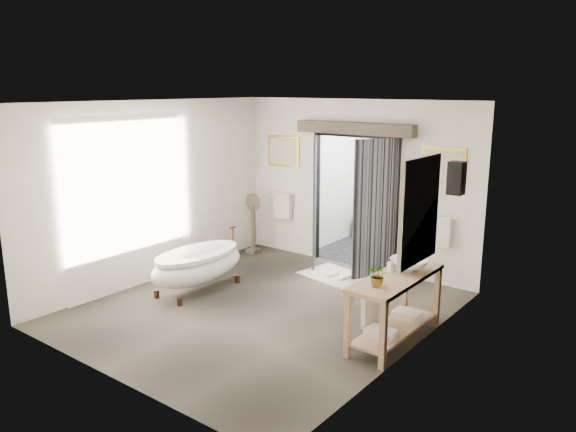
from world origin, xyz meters
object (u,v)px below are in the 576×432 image
object	(u,v)px
clawfoot_tub	(198,264)
rug	(337,276)
basin	(409,265)
vanity	(393,302)

from	to	relation	value
clawfoot_tub	rug	xyz separation A→B (m)	(1.38, 1.85, -0.41)
rug	basin	distance (m)	2.51
clawfoot_tub	vanity	world-z (taller)	clawfoot_tub
rug	vanity	bearing A→B (deg)	-41.35
vanity	basin	xyz separation A→B (m)	(0.06, 0.27, 0.43)
vanity	rug	world-z (taller)	vanity
rug	clawfoot_tub	bearing A→B (deg)	-126.78
clawfoot_tub	vanity	size ratio (longest dim) A/B	1.09
rug	basin	xyz separation A→B (m)	(1.91, -1.35, 0.93)
clawfoot_tub	vanity	bearing A→B (deg)	4.04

